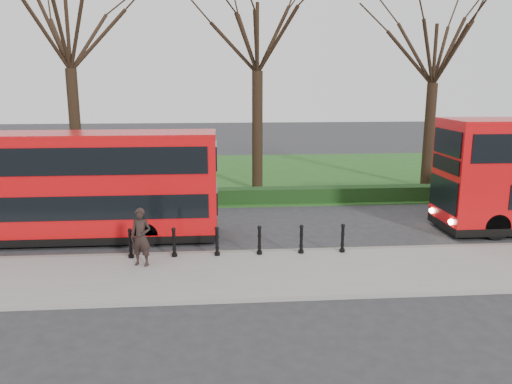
{
  "coord_description": "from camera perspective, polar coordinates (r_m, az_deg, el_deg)",
  "views": [
    {
      "loc": [
        -0.33,
        -18.07,
        6.1
      ],
      "look_at": [
        1.16,
        0.5,
        2.0
      ],
      "focal_mm": 35.0,
      "sensor_mm": 36.0,
      "label": 1
    }
  ],
  "objects": [
    {
      "name": "yellow_line_inner",
      "position": [
        18.6,
        -3.34,
        -6.74
      ],
      "size": [
        60.0,
        0.1,
        0.01
      ],
      "primitive_type": "cube",
      "color": "yellow",
      "rests_on": "ground"
    },
    {
      "name": "kerb",
      "position": [
        18.1,
        -3.3,
        -7.05
      ],
      "size": [
        60.0,
        0.25,
        0.16
      ],
      "primitive_type": "cube",
      "color": "slate",
      "rests_on": "ground"
    },
    {
      "name": "bus_lead",
      "position": [
        20.47,
        -19.58,
        0.51
      ],
      "size": [
        10.65,
        2.45,
        4.23
      ],
      "color": "red",
      "rests_on": "ground"
    },
    {
      "name": "tree_left",
      "position": [
        29.25,
        -20.76,
        17.43
      ],
      "size": [
        7.96,
        7.96,
        12.44
      ],
      "color": "black",
      "rests_on": "ground"
    },
    {
      "name": "pedestrian",
      "position": [
        16.89,
        -13.02,
        -5.05
      ],
      "size": [
        0.82,
        0.66,
        1.95
      ],
      "primitive_type": "imported",
      "rotation": [
        0.0,
        0.0,
        -0.3
      ],
      "color": "black",
      "rests_on": "pavement"
    },
    {
      "name": "ground",
      "position": [
        19.07,
        -3.37,
        -6.26
      ],
      "size": [
        120.0,
        120.0,
        0.0
      ],
      "primitive_type": "plane",
      "color": "#28282B",
      "rests_on": "ground"
    },
    {
      "name": "hedge",
      "position": [
        25.52,
        -3.73,
        -0.52
      ],
      "size": [
        60.0,
        0.9,
        0.8
      ],
      "primitive_type": "cube",
      "color": "black",
      "rests_on": "ground"
    },
    {
      "name": "yellow_line_outer",
      "position": [
        18.41,
        -3.32,
        -6.94
      ],
      "size": [
        60.0,
        0.1,
        0.01
      ],
      "primitive_type": "cube",
      "color": "yellow",
      "rests_on": "ground"
    },
    {
      "name": "grass_verge",
      "position": [
        33.62,
        -3.95,
        1.98
      ],
      "size": [
        60.0,
        18.0,
        0.06
      ],
      "primitive_type": "cube",
      "color": "#1C4E1A",
      "rests_on": "ground"
    },
    {
      "name": "tree_mid",
      "position": [
        28.31,
        0.16,
        18.08
      ],
      "size": [
        7.83,
        7.83,
        12.23
      ],
      "color": "black",
      "rests_on": "ground"
    },
    {
      "name": "pavement",
      "position": [
        16.23,
        -3.13,
        -9.39
      ],
      "size": [
        60.0,
        4.0,
        0.15
      ],
      "primitive_type": "cube",
      "color": "gray",
      "rests_on": "ground"
    },
    {
      "name": "tree_right",
      "position": [
        30.72,
        19.82,
        15.31
      ],
      "size": [
        7.07,
        7.07,
        11.05
      ],
      "color": "black",
      "rests_on": "ground"
    },
    {
      "name": "bollard_row",
      "position": [
        17.6,
        -2.03,
        -5.63
      ],
      "size": [
        7.61,
        0.15,
        1.0
      ],
      "color": "black",
      "rests_on": "pavement"
    }
  ]
}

